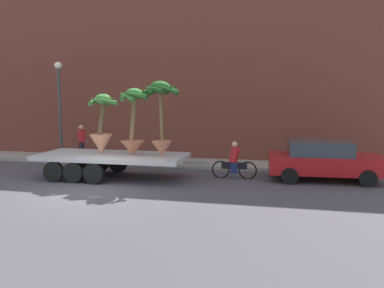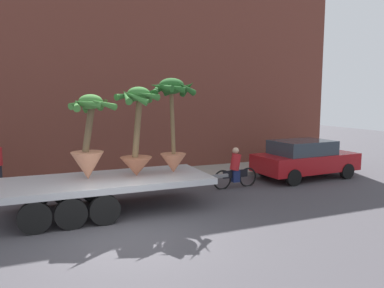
% 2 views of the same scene
% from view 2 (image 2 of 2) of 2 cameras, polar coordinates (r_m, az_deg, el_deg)
% --- Properties ---
extents(ground_plane, '(60.00, 60.00, 0.00)m').
position_cam_2_polar(ground_plane, '(8.95, -9.86, -14.47)').
color(ground_plane, '#423F44').
extents(sidewalk, '(24.00, 2.20, 0.15)m').
position_cam_2_polar(sidewalk, '(14.70, -15.02, -5.68)').
color(sidewalk, gray).
rests_on(sidewalk, ground).
extents(building_facade, '(24.00, 1.20, 8.62)m').
position_cam_2_polar(building_facade, '(16.07, -16.30, 10.55)').
color(building_facade, brown).
rests_on(building_facade, ground).
extents(flatbed_trailer, '(7.03, 2.56, 0.98)m').
position_cam_2_polar(flatbed_trailer, '(10.87, -14.66, -6.43)').
color(flatbed_trailer, '#B7BABF').
rests_on(flatbed_trailer, ground).
extents(potted_palm_rear, '(1.43, 1.39, 2.65)m').
position_cam_2_polar(potted_palm_rear, '(10.84, -8.62, 1.34)').
color(potted_palm_rear, '#B26647').
rests_on(potted_palm_rear, flatbed_trailer).
extents(potted_palm_middle, '(1.52, 1.60, 2.93)m').
position_cam_2_polar(potted_palm_middle, '(11.19, -3.11, 4.04)').
color(potted_palm_middle, '#C17251').
rests_on(potted_palm_middle, flatbed_trailer).
extents(potted_palm_front, '(1.35, 1.39, 2.43)m').
position_cam_2_polar(potted_palm_front, '(10.71, -15.98, 0.25)').
color(potted_palm_front, tan).
rests_on(potted_palm_front, flatbed_trailer).
extents(cyclist, '(1.84, 0.36, 1.54)m').
position_cam_2_polar(cyclist, '(13.45, 6.87, -4.08)').
color(cyclist, black).
rests_on(cyclist, ground).
extents(parked_car, '(4.41, 2.18, 1.58)m').
position_cam_2_polar(parked_car, '(15.68, 17.35, -2.16)').
color(parked_car, maroon).
rests_on(parked_car, ground).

